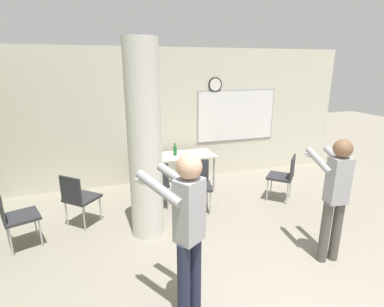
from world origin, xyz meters
name	(u,v)px	position (x,y,z in m)	size (l,w,h in m)	color
wall_back	(173,116)	(0.03, 5.06, 1.40)	(8.00, 0.15, 2.80)	beige
support_pillar	(145,143)	(-0.92, 2.95, 1.40)	(0.47, 0.47, 2.80)	silver
folding_table	(175,158)	(-0.11, 4.44, 0.67)	(1.59, 0.66, 0.72)	beige
bottle_on_table	(175,151)	(-0.10, 4.45, 0.82)	(0.07, 0.07, 0.25)	#1E6B2D
waste_bin	(171,194)	(-0.33, 3.89, 0.16)	(0.30, 0.30, 0.32)	#B2B2B7
chair_mid_room	(284,174)	(1.70, 3.33, 0.51)	(0.62, 0.62, 0.87)	#2D2D33
chair_table_left	(156,181)	(-0.63, 3.70, 0.51)	(0.48, 0.48, 0.87)	#2D2D33
chair_table_front	(198,182)	(0.05, 3.47, 0.51)	(0.53, 0.53, 0.87)	#2D2D33
chair_near_pillar	(78,196)	(-1.90, 3.46, 0.51)	(0.62, 0.62, 0.87)	#2D2D33
chair_by_left_wall	(14,214)	(-2.70, 3.10, 0.51)	(0.56, 0.56, 0.87)	#2D2D33
person_playing_front	(187,225)	(-0.80, 1.28, 1.01)	(0.61, 0.69, 1.72)	#1E2338
person_playing_side	(335,191)	(1.20, 1.60, 0.96)	(0.40, 0.65, 1.62)	#514C47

